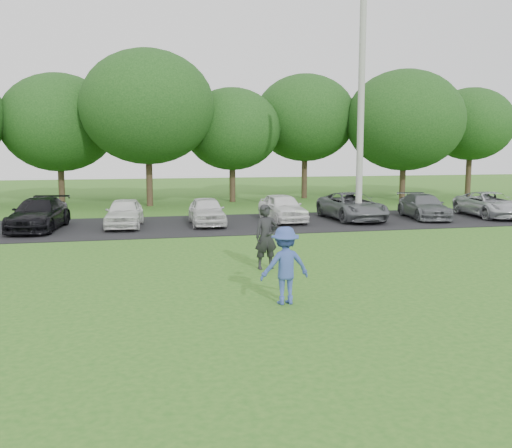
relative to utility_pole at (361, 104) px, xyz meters
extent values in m
plane|color=#2B621C|center=(-6.61, -12.24, -5.13)|extent=(100.00, 100.00, 0.00)
cube|color=black|center=(-6.61, 0.76, -5.11)|extent=(32.00, 6.50, 0.03)
cylinder|color=#A3A39E|center=(0.00, 0.00, 0.00)|extent=(0.28, 0.28, 10.26)
imported|color=#364C9A|center=(-6.68, -11.81, -4.30)|extent=(1.11, 0.70, 1.65)
cylinder|color=white|center=(-6.38, -12.00, -3.15)|extent=(0.27, 0.27, 0.06)
imported|color=black|center=(-6.23, -8.33, -4.25)|extent=(0.68, 0.49, 1.76)
cube|color=black|center=(-6.05, -8.51, -3.99)|extent=(0.15, 0.11, 0.10)
imported|color=black|center=(-13.32, 0.67, -4.47)|extent=(2.34, 4.52, 1.25)
imported|color=silver|center=(-10.00, 0.68, -4.51)|extent=(1.75, 3.61, 1.19)
imported|color=silver|center=(-6.61, 0.62, -4.51)|extent=(1.50, 3.50, 1.18)
imported|color=white|center=(-3.18, 0.97, -4.48)|extent=(1.64, 3.69, 1.23)
imported|color=slate|center=(0.03, 0.83, -4.49)|extent=(2.14, 4.45, 1.22)
imported|color=slate|center=(3.46, 0.55, -4.54)|extent=(2.08, 4.00, 1.11)
imported|color=#B9BBC1|center=(6.80, 0.36, -4.52)|extent=(2.29, 4.34, 1.17)
cylinder|color=#38281C|center=(-13.61, 12.16, -4.03)|extent=(0.36, 0.36, 2.20)
ellipsoid|color=#214C19|center=(-13.61, 12.16, -0.42)|extent=(6.68, 6.68, 5.68)
cylinder|color=#38281C|center=(-8.61, 9.36, -3.78)|extent=(0.36, 0.36, 2.70)
ellipsoid|color=#214C19|center=(-8.61, 9.36, 0.35)|extent=(7.42, 7.42, 6.31)
cylinder|color=#38281C|center=(-3.61, 10.76, -4.03)|extent=(0.36, 0.36, 2.20)
ellipsoid|color=#214C19|center=(-3.61, 10.76, -0.77)|extent=(5.76, 5.76, 4.90)
cylinder|color=#38281C|center=(1.39, 12.16, -3.78)|extent=(0.36, 0.36, 2.70)
ellipsoid|color=#214C19|center=(1.39, 12.16, 0.01)|extent=(6.50, 6.50, 5.53)
cylinder|color=#38281C|center=(6.89, 9.36, -4.03)|extent=(0.36, 0.36, 2.20)
ellipsoid|color=#214C19|center=(6.89, 9.36, -0.21)|extent=(7.24, 7.24, 6.15)
cylinder|color=#38281C|center=(12.39, 10.76, -3.78)|extent=(0.36, 0.36, 2.70)
ellipsoid|color=#214C19|center=(12.39, 10.76, -0.34)|extent=(5.58, 5.58, 4.74)
camera|label=1|loc=(-9.91, -23.17, -1.82)|focal=40.00mm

